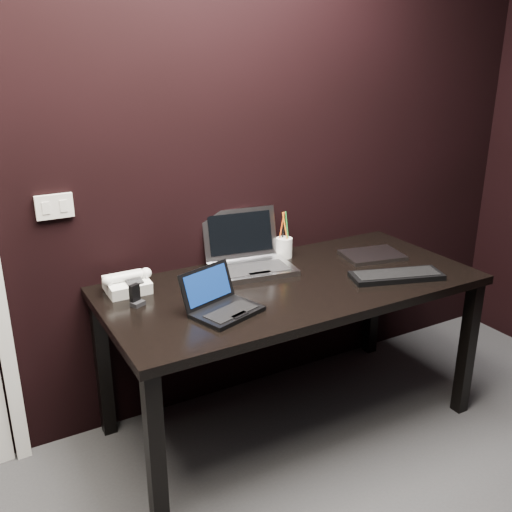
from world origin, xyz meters
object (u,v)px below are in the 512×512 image
desk_phone (127,284)px  pen_cup (284,247)px  desk (292,297)px  netbook (222,304)px  silver_laptop (249,259)px  closed_laptop (372,255)px  mobile_phone (136,298)px  ext_keyboard (396,276)px

desk_phone → pen_cup: (0.82, 0.05, 0.02)m
desk → netbook: size_ratio=5.32×
desk_phone → silver_laptop: bearing=-0.7°
closed_laptop → desk_phone: bearing=171.9°
mobile_phone → pen_cup: bearing=13.1°
desk → silver_laptop: (-0.09, 0.24, 0.13)m
desk → ext_keyboard: (0.44, -0.20, 0.09)m
mobile_phone → silver_laptop: bearing=13.1°
desk → silver_laptop: bearing=110.5°
netbook → pen_cup: (0.56, 0.42, 0.02)m
ext_keyboard → closed_laptop: ext_keyboard is taller
ext_keyboard → closed_laptop: (0.09, 0.28, -0.00)m
silver_laptop → mobile_phone: 0.62m
mobile_phone → pen_cup: (0.83, 0.19, 0.02)m
desk_phone → mobile_phone: size_ratio=2.40×
netbook → desk_phone: (-0.27, 0.38, 0.01)m
netbook → closed_laptop: size_ratio=0.98×
ext_keyboard → closed_laptop: size_ratio=1.36×
closed_laptop → netbook: bearing=-167.8°
closed_laptop → desk: bearing=-171.7°
netbook → silver_laptop: 0.49m
ext_keyboard → desk_phone: desk_phone is taller
desk → desk_phone: size_ratio=7.86×
desk_phone → mobile_phone: 0.15m
closed_laptop → desk_phone: 1.22m
mobile_phone → desk: bearing=-8.3°
netbook → silver_laptop: size_ratio=0.77×
silver_laptop → ext_keyboard: (0.53, -0.44, -0.04)m
mobile_phone → pen_cup: 0.86m
netbook → ext_keyboard: (0.85, -0.07, -0.02)m
silver_laptop → closed_laptop: 0.64m
netbook → silver_laptop: (0.33, 0.37, 0.02)m
desk → mobile_phone: 0.71m
silver_laptop → desk_phone: size_ratio=1.92×
silver_laptop → closed_laptop: silver_laptop is taller
silver_laptop → mobile_phone: size_ratio=4.62×
netbook → mobile_phone: size_ratio=3.55×
desk → netbook: (-0.42, -0.13, 0.11)m
closed_laptop → mobile_phone: bearing=178.8°
silver_laptop → pen_cup: bearing=13.1°
silver_laptop → desk_phone: bearing=179.3°
ext_keyboard → pen_cup: 0.58m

